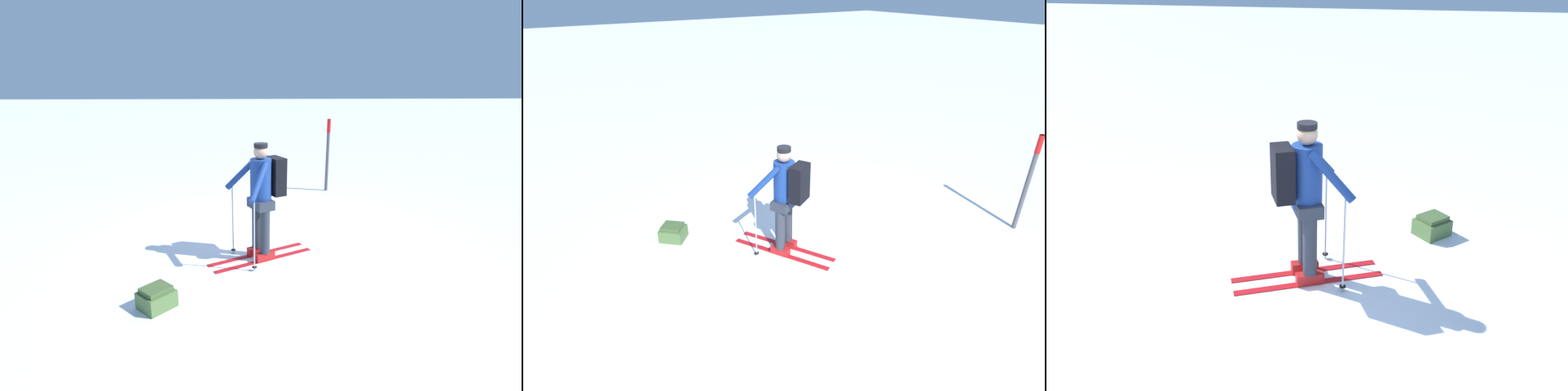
{
  "view_description": "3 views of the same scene",
  "coord_description": "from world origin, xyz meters",
  "views": [
    {
      "loc": [
        -6.38,
        0.4,
        2.71
      ],
      "look_at": [
        -0.68,
        0.21,
        0.99
      ],
      "focal_mm": 28.0,
      "sensor_mm": 36.0,
      "label": 1
    },
    {
      "loc": [
        -3.67,
        -4.21,
        3.85
      ],
      "look_at": [
        -0.68,
        0.21,
        0.99
      ],
      "focal_mm": 28.0,
      "sensor_mm": 36.0,
      "label": 2
    },
    {
      "loc": [
        3.92,
        1.38,
        3.13
      ],
      "look_at": [
        -0.68,
        0.21,
        0.99
      ],
      "focal_mm": 35.0,
      "sensor_mm": 36.0,
      "label": 3
    }
  ],
  "objects": [
    {
      "name": "ground_plane",
      "position": [
        0.0,
        0.0,
        0.0
      ],
      "size": [
        80.0,
        80.0,
        0.0
      ],
      "primitive_type": "plane",
      "color": "white"
    },
    {
      "name": "dropped_backpack",
      "position": [
        -2.03,
        1.51,
        0.13
      ],
      "size": [
        0.51,
        0.51,
        0.27
      ],
      "color": "#4C6B38",
      "rests_on": "ground_plane"
    },
    {
      "name": "skier",
      "position": [
        -0.66,
        0.18,
        1.02
      ],
      "size": [
        1.09,
        1.62,
        1.77
      ],
      "color": "red",
      "rests_on": "ground_plane"
    }
  ]
}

